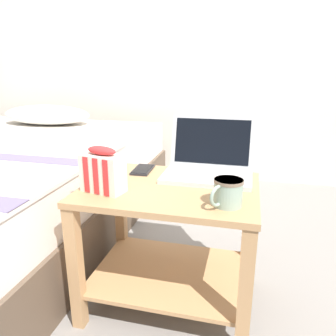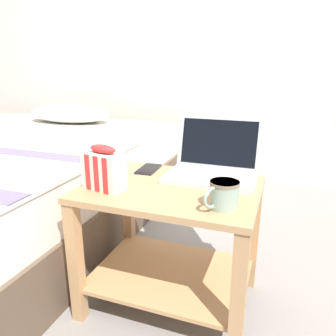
{
  "view_description": "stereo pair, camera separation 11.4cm",
  "coord_description": "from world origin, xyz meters",
  "views": [
    {
      "loc": [
        0.26,
        -1.09,
        0.91
      ],
      "look_at": [
        0.0,
        -0.04,
        0.58
      ],
      "focal_mm": 35.0,
      "sensor_mm": 36.0,
      "label": 1
    },
    {
      "loc": [
        0.37,
        -1.06,
        0.91
      ],
      "look_at": [
        0.0,
        -0.04,
        0.58
      ],
      "focal_mm": 35.0,
      "sensor_mm": 36.0,
      "label": 2
    }
  ],
  "objects": [
    {
      "name": "ground_plane",
      "position": [
        0.0,
        0.0,
        0.0
      ],
      "size": [
        8.0,
        8.0,
        0.0
      ],
      "primitive_type": "plane",
      "color": "gray"
    },
    {
      "name": "bedside_table",
      "position": [
        0.0,
        0.0,
        0.32
      ],
      "size": [
        0.63,
        0.48,
        0.5
      ],
      "color": "tan",
      "rests_on": "ground_plane"
    },
    {
      "name": "cell_phone",
      "position": [
        -0.16,
        0.15,
        0.5
      ],
      "size": [
        0.08,
        0.14,
        0.01
      ],
      "color": "black",
      "rests_on": "bedside_table"
    },
    {
      "name": "snack_bag",
      "position": [
        -0.21,
        -0.11,
        0.57
      ],
      "size": [
        0.16,
        0.11,
        0.16
      ],
      "color": "silver",
      "rests_on": "bedside_table"
    },
    {
      "name": "mug_front_left",
      "position": [
        0.21,
        -0.13,
        0.54
      ],
      "size": [
        0.1,
        0.12,
        0.09
      ],
      "color": "#8CA593",
      "rests_on": "bedside_table"
    },
    {
      "name": "back_wall",
      "position": [
        0.0,
        1.62,
        1.25
      ],
      "size": [
        8.0,
        0.05,
        2.5
      ],
      "color": "beige",
      "rests_on": "ground_plane"
    },
    {
      "name": "laptop",
      "position": [
        0.12,
        0.16,
        0.54
      ],
      "size": [
        0.34,
        0.27,
        0.22
      ],
      "color": "#B7BABC",
      "rests_on": "bedside_table"
    }
  ]
}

